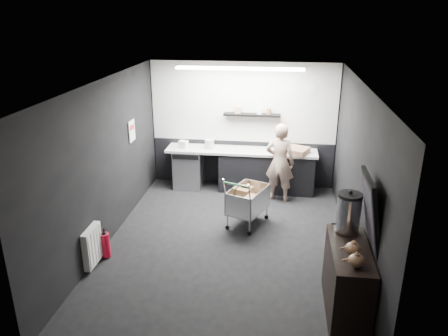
# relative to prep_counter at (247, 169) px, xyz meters

# --- Properties ---
(floor) EXTENTS (5.50, 5.50, 0.00)m
(floor) POSITION_rel_prep_counter_xyz_m (-0.14, -2.42, -0.46)
(floor) COLOR black
(floor) RESTS_ON ground
(ceiling) EXTENTS (5.50, 5.50, 0.00)m
(ceiling) POSITION_rel_prep_counter_xyz_m (-0.14, -2.42, 2.24)
(ceiling) COLOR white
(ceiling) RESTS_ON wall_back
(wall_back) EXTENTS (5.50, 0.00, 5.50)m
(wall_back) POSITION_rel_prep_counter_xyz_m (-0.14, 0.33, 0.89)
(wall_back) COLOR black
(wall_back) RESTS_ON floor
(wall_front) EXTENTS (5.50, 0.00, 5.50)m
(wall_front) POSITION_rel_prep_counter_xyz_m (-0.14, -5.17, 0.89)
(wall_front) COLOR black
(wall_front) RESTS_ON floor
(wall_left) EXTENTS (0.00, 5.50, 5.50)m
(wall_left) POSITION_rel_prep_counter_xyz_m (-2.14, -2.42, 0.89)
(wall_left) COLOR black
(wall_left) RESTS_ON floor
(wall_right) EXTENTS (0.00, 5.50, 5.50)m
(wall_right) POSITION_rel_prep_counter_xyz_m (1.86, -2.42, 0.89)
(wall_right) COLOR black
(wall_right) RESTS_ON floor
(kitchen_wall_panel) EXTENTS (3.95, 0.02, 1.70)m
(kitchen_wall_panel) POSITION_rel_prep_counter_xyz_m (-0.14, 0.31, 1.39)
(kitchen_wall_panel) COLOR silver
(kitchen_wall_panel) RESTS_ON wall_back
(dado_panel) EXTENTS (3.95, 0.02, 1.00)m
(dado_panel) POSITION_rel_prep_counter_xyz_m (-0.14, 0.31, 0.04)
(dado_panel) COLOR black
(dado_panel) RESTS_ON wall_back
(floating_shelf) EXTENTS (1.20, 0.22, 0.04)m
(floating_shelf) POSITION_rel_prep_counter_xyz_m (0.06, 0.20, 1.16)
(floating_shelf) COLOR black
(floating_shelf) RESTS_ON wall_back
(wall_clock) EXTENTS (0.20, 0.03, 0.20)m
(wall_clock) POSITION_rel_prep_counter_xyz_m (1.26, 0.30, 1.69)
(wall_clock) COLOR white
(wall_clock) RESTS_ON wall_back
(poster) EXTENTS (0.02, 0.30, 0.40)m
(poster) POSITION_rel_prep_counter_xyz_m (-2.12, -1.12, 1.09)
(poster) COLOR white
(poster) RESTS_ON wall_left
(poster_red_band) EXTENTS (0.02, 0.22, 0.10)m
(poster_red_band) POSITION_rel_prep_counter_xyz_m (-2.11, -1.12, 1.16)
(poster_red_band) COLOR red
(poster_red_band) RESTS_ON poster
(radiator) EXTENTS (0.10, 0.50, 0.60)m
(radiator) POSITION_rel_prep_counter_xyz_m (-2.08, -3.32, -0.11)
(radiator) COLOR white
(radiator) RESTS_ON wall_left
(ceiling_strip) EXTENTS (2.40, 0.20, 0.04)m
(ceiling_strip) POSITION_rel_prep_counter_xyz_m (-0.14, -0.57, 2.21)
(ceiling_strip) COLOR white
(ceiling_strip) RESTS_ON ceiling
(prep_counter) EXTENTS (3.20, 0.61, 0.90)m
(prep_counter) POSITION_rel_prep_counter_xyz_m (0.00, 0.00, 0.00)
(prep_counter) COLOR black
(prep_counter) RESTS_ON floor
(person) EXTENTS (0.66, 0.51, 1.62)m
(person) POSITION_rel_prep_counter_xyz_m (0.69, -0.45, 0.35)
(person) COLOR beige
(person) RESTS_ON floor
(shopping_cart) EXTENTS (0.82, 1.06, 0.96)m
(shopping_cart) POSITION_rel_prep_counter_xyz_m (0.15, -1.63, -0.00)
(shopping_cart) COLOR silver
(shopping_cart) RESTS_ON floor
(sideboard) EXTENTS (0.54, 1.27, 1.90)m
(sideboard) POSITION_rel_prep_counter_xyz_m (1.62, -3.86, 0.14)
(sideboard) COLOR black
(sideboard) RESTS_ON floor
(fire_extinguisher) EXTENTS (0.15, 0.15, 0.49)m
(fire_extinguisher) POSITION_rel_prep_counter_xyz_m (-1.99, -3.06, -0.22)
(fire_extinguisher) COLOR red
(fire_extinguisher) RESTS_ON floor
(cardboard_box) EXTENTS (0.69, 0.62, 0.11)m
(cardboard_box) POSITION_rel_prep_counter_xyz_m (0.97, -0.05, 0.50)
(cardboard_box) COLOR #A17755
(cardboard_box) RESTS_ON prep_counter
(pink_tub) EXTENTS (0.20, 0.20, 0.20)m
(pink_tub) POSITION_rel_prep_counter_xyz_m (-0.82, 0.00, 0.54)
(pink_tub) COLOR beige
(pink_tub) RESTS_ON prep_counter
(white_container) EXTENTS (0.22, 0.19, 0.16)m
(white_container) POSITION_rel_prep_counter_xyz_m (-1.38, -0.05, 0.52)
(white_container) COLOR white
(white_container) RESTS_ON prep_counter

